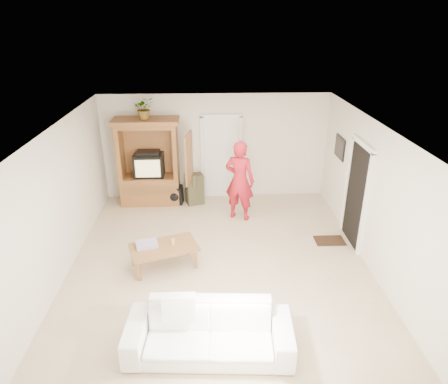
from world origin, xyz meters
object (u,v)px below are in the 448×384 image
object	(u,v)px
man	(240,181)
coffee_table	(164,248)
armoire	(150,168)
sofa	(209,332)

from	to	relation	value
man	coffee_table	size ratio (longest dim) A/B	1.37
armoire	sofa	xyz separation A→B (m)	(1.37, -4.89, -0.58)
armoire	man	distance (m)	2.29
man	coffee_table	distance (m)	2.48
armoire	sofa	bearing A→B (deg)	-74.33
man	coffee_table	world-z (taller)	man
armoire	coffee_table	xyz separation A→B (m)	(0.57, -2.83, -0.52)
man	sofa	world-z (taller)	man
coffee_table	armoire	bearing A→B (deg)	82.32
coffee_table	sofa	bearing A→B (deg)	-87.63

